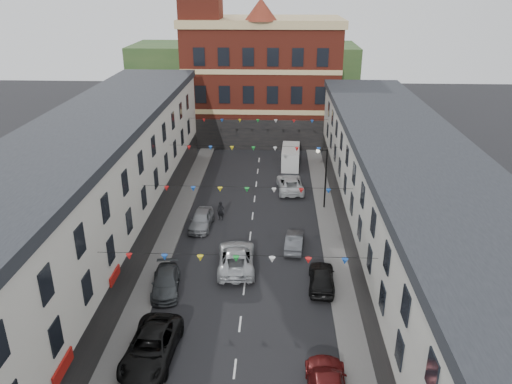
# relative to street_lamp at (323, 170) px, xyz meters

# --- Properties ---
(ground) EXTENTS (160.00, 160.00, 0.00)m
(ground) POSITION_rel_street_lamp_xyz_m (-6.55, -14.00, -3.90)
(ground) COLOR black
(ground) RESTS_ON ground
(pavement_left) EXTENTS (1.80, 64.00, 0.15)m
(pavement_left) POSITION_rel_street_lamp_xyz_m (-13.45, -12.00, -3.83)
(pavement_left) COLOR #605E5B
(pavement_left) RESTS_ON ground
(pavement_right) EXTENTS (1.80, 64.00, 0.15)m
(pavement_right) POSITION_rel_street_lamp_xyz_m (0.35, -12.00, -3.83)
(pavement_right) COLOR #605E5B
(pavement_right) RESTS_ON ground
(terrace_left) EXTENTS (8.40, 56.00, 10.70)m
(terrace_left) POSITION_rel_street_lamp_xyz_m (-18.33, -13.00, 1.44)
(terrace_left) COLOR silver
(terrace_left) RESTS_ON ground
(terrace_right) EXTENTS (8.40, 56.00, 9.70)m
(terrace_right) POSITION_rel_street_lamp_xyz_m (5.23, -13.00, 0.95)
(terrace_right) COLOR beige
(terrace_right) RESTS_ON ground
(civic_building) EXTENTS (20.60, 13.30, 18.50)m
(civic_building) POSITION_rel_street_lamp_xyz_m (-6.55, 23.95, 4.23)
(civic_building) COLOR maroon
(civic_building) RESTS_ON ground
(clock_tower) EXTENTS (5.60, 5.60, 30.00)m
(clock_tower) POSITION_rel_street_lamp_xyz_m (-14.05, 21.00, 11.03)
(clock_tower) COLOR maroon
(clock_tower) RESTS_ON ground
(distant_hill) EXTENTS (40.00, 14.00, 10.00)m
(distant_hill) POSITION_rel_street_lamp_xyz_m (-10.55, 48.00, 1.10)
(distant_hill) COLOR #274721
(distant_hill) RESTS_ON ground
(street_lamp) EXTENTS (1.10, 0.36, 6.00)m
(street_lamp) POSITION_rel_street_lamp_xyz_m (0.00, 0.00, 0.00)
(street_lamp) COLOR black
(street_lamp) RESTS_ON ground
(car_left_c) EXTENTS (2.96, 5.91, 1.61)m
(car_left_c) POSITION_rel_street_lamp_xyz_m (-11.41, -21.33, -3.10)
(car_left_c) COLOR black
(car_left_c) RESTS_ON ground
(car_left_d) EXTENTS (2.42, 4.75, 1.32)m
(car_left_d) POSITION_rel_street_lamp_xyz_m (-12.05, -14.41, -3.24)
(car_left_d) COLOR #3D4245
(car_left_d) RESTS_ON ground
(car_left_e) EXTENTS (1.96, 4.50, 1.51)m
(car_left_e) POSITION_rel_street_lamp_xyz_m (-10.97, -4.47, -3.15)
(car_left_e) COLOR gray
(car_left_e) RESTS_ON ground
(car_right_d) EXTENTS (2.06, 4.58, 1.53)m
(car_right_d) POSITION_rel_street_lamp_xyz_m (-1.05, -13.50, -3.14)
(car_right_d) COLOR black
(car_right_d) RESTS_ON ground
(car_right_e) EXTENTS (1.77, 4.12, 1.32)m
(car_right_e) POSITION_rel_street_lamp_xyz_m (-2.83, -7.95, -3.24)
(car_right_e) COLOR #4D4F54
(car_right_e) RESTS_ON ground
(car_right_f) EXTENTS (2.95, 5.67, 1.52)m
(car_right_f) POSITION_rel_street_lamp_xyz_m (-2.95, 4.41, -3.14)
(car_right_f) COLOR silver
(car_right_f) RESTS_ON ground
(moving_car) EXTENTS (3.13, 6.10, 1.65)m
(moving_car) POSITION_rel_street_lamp_xyz_m (-7.33, -11.12, -3.08)
(moving_car) COLOR #AFB3B7
(moving_car) RESTS_ON ground
(white_van) EXTENTS (2.23, 5.28, 2.30)m
(white_van) POSITION_rel_street_lamp_xyz_m (-2.75, 11.99, -2.76)
(white_van) COLOR silver
(white_van) RESTS_ON ground
(pedestrian) EXTENTS (0.74, 0.58, 1.78)m
(pedestrian) POSITION_rel_street_lamp_xyz_m (-9.41, -2.91, -3.01)
(pedestrian) COLOR black
(pedestrian) RESTS_ON ground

